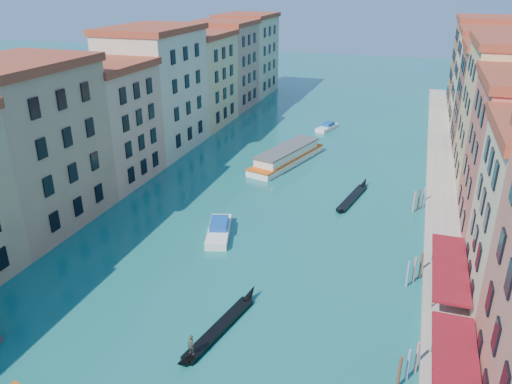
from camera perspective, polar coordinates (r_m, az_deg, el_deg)
left_bank_palazzos at (r=84.50m, az=-13.43°, el=9.97°), size 12.80×128.40×21.00m
quay at (r=75.90m, az=20.34°, el=0.29°), size 4.00×140.00×1.00m
mooring_poles_right at (r=43.67m, az=17.14°, el=-16.15°), size 1.44×54.24×3.20m
vaporetto_far at (r=82.75m, az=3.56°, el=4.15°), size 8.91×18.43×2.68m
gondola_fore at (r=44.99m, az=-4.20°, el=-15.08°), size 3.49×12.43×2.50m
gondola_far at (r=70.43m, az=11.00°, el=-0.52°), size 3.33×12.49×1.78m
motorboat_mid at (r=59.83m, az=-4.26°, el=-4.32°), size 4.56×8.20×1.62m
motorboat_far at (r=102.65m, az=8.13°, el=7.38°), size 3.74×6.77×1.34m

